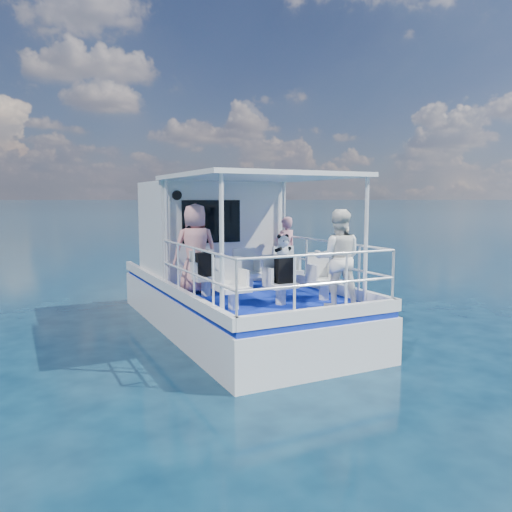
{
  "coord_description": "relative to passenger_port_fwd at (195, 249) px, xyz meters",
  "views": [
    {
      "loc": [
        -4.17,
        -8.58,
        2.74
      ],
      "look_at": [
        -0.14,
        -0.4,
        1.68
      ],
      "focal_mm": 35.0,
      "sensor_mm": 36.0,
      "label": 1
    }
  ],
  "objects": [
    {
      "name": "passenger_port_fwd",
      "position": [
        0.0,
        0.0,
        0.0
      ],
      "size": [
        0.7,
        0.54,
        1.74
      ],
      "primitive_type": "imported",
      "rotation": [
        0.0,
        0.0,
        3.02
      ],
      "color": "pink",
      "rests_on": "deck"
    },
    {
      "name": "cabin",
      "position": [
        0.98,
        1.76,
        0.23
      ],
      "size": [
        2.85,
        2.0,
        2.2
      ],
      "primitive_type": "cube",
      "color": "white",
      "rests_on": "deck"
    },
    {
      "name": "deck",
      "position": [
        0.98,
        0.46,
        -0.92
      ],
      "size": [
        2.9,
        6.9,
        0.1
      ],
      "primitive_type": "cube",
      "color": "navy",
      "rests_on": "hull"
    },
    {
      "name": "railings",
      "position": [
        0.98,
        -1.12,
        -0.37
      ],
      "size": [
        2.84,
        3.59,
        1.0
      ],
      "primitive_type": null,
      "color": "white",
      "rests_on": "deck"
    },
    {
      "name": "seat_stbd_aft",
      "position": [
        1.88,
        -1.64,
        -0.68
      ],
      "size": [
        0.48,
        0.46,
        0.38
      ],
      "primitive_type": "cube",
      "color": "white",
      "rests_on": "deck"
    },
    {
      "name": "seat_center_fwd",
      "position": [
        0.98,
        -0.34,
        -0.68
      ],
      "size": [
        0.48,
        0.46,
        0.38
      ],
      "primitive_type": "cube",
      "color": "white",
      "rests_on": "deck"
    },
    {
      "name": "backpack_port",
      "position": [
        0.05,
        -0.37,
        -0.27
      ],
      "size": [
        0.34,
        0.19,
        0.44
      ],
      "primitive_type": "cube",
      "color": "black",
      "rests_on": "seat_port_fwd"
    },
    {
      "name": "compact_camera",
      "position": [
        0.06,
        -0.38,
        -0.02
      ],
      "size": [
        0.09,
        0.06,
        0.06
      ],
      "primitive_type": "cube",
      "color": "black",
      "rests_on": "backpack_port"
    },
    {
      "name": "seat_stbd_fwd",
      "position": [
        1.88,
        -0.34,
        -0.68
      ],
      "size": [
        0.48,
        0.46,
        0.38
      ],
      "primitive_type": "cube",
      "color": "white",
      "rests_on": "deck"
    },
    {
      "name": "seat_center_aft",
      "position": [
        0.98,
        -1.64,
        -0.68
      ],
      "size": [
        0.48,
        0.46,
        0.38
      ],
      "primitive_type": "cube",
      "color": "white",
      "rests_on": "deck"
    },
    {
      "name": "seat_port_fwd",
      "position": [
        0.08,
        -0.34,
        -0.68
      ],
      "size": [
        0.48,
        0.46,
        0.38
      ],
      "primitive_type": "cube",
      "color": "white",
      "rests_on": "deck"
    },
    {
      "name": "passenger_stbd_fwd",
      "position": [
        2.23,
        0.39,
        -0.15
      ],
      "size": [
        0.58,
        0.43,
        1.44
      ],
      "primitive_type": "imported",
      "rotation": [
        0.0,
        0.0,
        3.32
      ],
      "color": "pink",
      "rests_on": "deck"
    },
    {
      "name": "backpack_center",
      "position": [
        1.01,
        -1.7,
        -0.27
      ],
      "size": [
        0.3,
        0.17,
        0.45
      ],
      "primitive_type": "cube",
      "color": "black",
      "rests_on": "seat_center_aft"
    },
    {
      "name": "panda",
      "position": [
        1.0,
        -1.68,
        0.15
      ],
      "size": [
        0.25,
        0.21,
        0.39
      ],
      "primitive_type": null,
      "color": "white",
      "rests_on": "backpack_center"
    },
    {
      "name": "canopy",
      "position": [
        0.98,
        -0.74,
        1.37
      ],
      "size": [
        3.0,
        3.2,
        0.08
      ],
      "primitive_type": "cube",
      "color": "white",
      "rests_on": "cabin"
    },
    {
      "name": "passenger_stbd_aft",
      "position": [
        1.74,
        -2.26,
        -0.04
      ],
      "size": [
        1.02,
        0.96,
        1.66
      ],
      "primitive_type": "imported",
      "rotation": [
        0.0,
        0.0,
        2.58
      ],
      "color": "white",
      "rests_on": "deck"
    },
    {
      "name": "ground",
      "position": [
        0.98,
        -0.54,
        -1.77
      ],
      "size": [
        2000.0,
        2000.0,
        0.0
      ],
      "primitive_type": "plane",
      "color": "#061C2F",
      "rests_on": "ground"
    },
    {
      "name": "hull",
      "position": [
        0.98,
        0.46,
        -1.77
      ],
      "size": [
        3.0,
        7.0,
        1.6
      ],
      "primitive_type": "cube",
      "color": "white",
      "rests_on": "ground"
    },
    {
      "name": "seat_port_aft",
      "position": [
        0.08,
        -1.64,
        -0.68
      ],
      "size": [
        0.48,
        0.46,
        0.38
      ],
      "primitive_type": "cube",
      "color": "white",
      "rests_on": "deck"
    },
    {
      "name": "canopy_posts",
      "position": [
        0.98,
        -0.79,
        0.23
      ],
      "size": [
        2.77,
        2.97,
        2.2
      ],
      "color": "white",
      "rests_on": "deck"
    }
  ]
}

